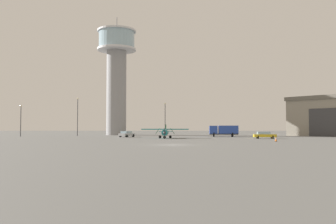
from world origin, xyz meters
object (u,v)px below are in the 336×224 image
Objects in this scene: control_tower at (117,69)px; truck_box_blue at (224,130)px; airplane_teal at (165,132)px; car_yellow at (264,135)px; light_post_west at (78,114)px; light_post_east at (21,117)px; car_silver at (127,134)px; traffic_cone_near_left at (276,139)px; light_post_centre at (165,116)px.

truck_box_blue is at bearing -32.86° from control_tower.
airplane_teal reaches higher than car_yellow.
car_yellow is 50.40m from light_post_west.
light_post_east reaches higher than airplane_teal.
car_yellow is at bearing -14.97° from light_post_east.
traffic_cone_near_left is at bearing -108.24° from car_silver.
car_silver is 0.61× the size of light_post_east.
control_tower is 39.32m from truck_box_blue.
light_post_west reaches higher than truck_box_blue.
control_tower is at bearing -29.75° from truck_box_blue.
airplane_teal is 18.85m from truck_box_blue.
car_silver is at bearing 163.04° from car_yellow.
airplane_teal reaches higher than truck_box_blue.
traffic_cone_near_left is at bearing 101.84° from truck_box_blue.
light_post_east is (-20.03, -19.04, -14.94)m from control_tower.
car_yellow is 0.43× the size of light_post_west.
light_post_centre is at bearing 114.76° from traffic_cone_near_left.
light_post_east is at bearing 106.08° from car_silver.
truck_box_blue is at bearing -55.45° from car_silver.
light_post_west is at bearing -10.10° from truck_box_blue.
airplane_teal is at bearing -110.01° from car_silver.
control_tower is 3.91× the size of light_post_centre.
light_post_west is 13.80× the size of traffic_cone_near_left.
light_post_centre is (-20.68, 27.01, 4.61)m from car_yellow.
light_post_centre is at bearing -177.14° from airplane_teal.
airplane_teal is at bearing 47.19° from truck_box_blue.
car_yellow is 30.87m from car_silver.
traffic_cone_near_left is at bearing -41.93° from light_post_west.
car_yellow is 0.49× the size of light_post_centre.
truck_box_blue is 1.57× the size of car_yellow.
light_post_centre is (-1.03, 25.21, 4.03)m from airplane_teal.
light_post_west is (-15.21, 12.95, 5.22)m from car_silver.
car_silver is at bearing -8.43° from light_post_east.
light_post_east is (-11.38, -9.01, -1.29)m from light_post_west.
light_post_west reaches higher than airplane_teal.
light_post_east reaches higher than car_silver.
traffic_cone_near_left is (4.49, -29.25, -1.19)m from truck_box_blue.
light_post_east is at bearing -141.63° from light_post_west.
light_post_east reaches higher than car_yellow.
light_post_west is at bearing 74.11° from car_silver.
control_tower reaches higher than light_post_east.
truck_box_blue is 9.33× the size of traffic_cone_near_left.
truck_box_blue is at bearing -13.21° from light_post_west.
light_post_east is 36.87m from light_post_centre.
light_post_east reaches higher than truck_box_blue.
light_post_east is (-26.59, 3.94, 3.93)m from car_silver.
car_yellow is (35.44, -33.87, -18.87)m from control_tower.
truck_box_blue is at bearing 98.73° from traffic_cone_near_left.
airplane_teal is 19.74m from car_yellow.
light_post_east is 10.46× the size of traffic_cone_near_left.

